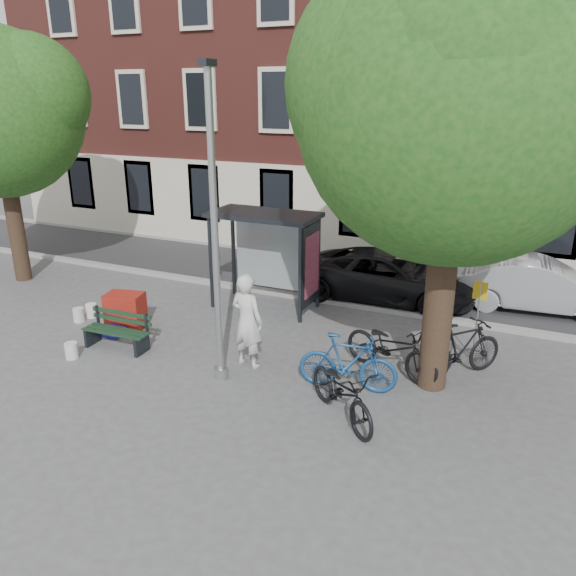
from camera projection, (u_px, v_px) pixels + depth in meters
The scene contains 22 objects.
ground at pixel (221, 378), 11.57m from camera, with size 90.00×90.00×0.00m, color #4C4C4F.
road at pixel (337, 280), 17.57m from camera, with size 40.00×4.00×0.01m, color #28282B.
curb_near at pixel (313, 298), 15.84m from camera, with size 40.00×0.25×0.12m, color gray.
curb_far at pixel (357, 262), 19.27m from camera, with size 40.00×0.25×0.12m, color gray.
building_row at pixel (398, 50), 20.41m from camera, with size 30.00×8.00×14.00m, color brown.
lamppost at pixel (215, 248), 10.65m from camera, with size 0.28×0.35×6.11m.
tree_right at pixel (459, 89), 9.32m from camera, with size 5.76×5.60×8.20m.
bus_shelter at pixel (279, 239), 14.69m from camera, with size 2.85×1.45×2.62m.
painter at pixel (247, 321), 11.78m from camera, with size 0.75×0.49×2.06m, color silver.
bench at pixel (118, 332), 12.82m from camera, with size 1.62×0.60×0.82m.
bike_a at pixel (391, 348), 11.57m from camera, with size 0.78×2.24×1.18m, color black.
bike_b at pixel (348, 363), 10.94m from camera, with size 0.55×1.95×1.17m, color navy.
bike_c at pixel (342, 392), 9.95m from camera, with size 0.73×2.10×1.10m, color black.
bike_d at pixel (461, 349), 11.44m from camera, with size 0.58×2.04×1.22m, color black.
car_dark at pixel (389, 276), 15.75m from camera, with size 2.28×4.95×1.38m, color black.
car_silver at pixel (539, 285), 14.97m from camera, with size 1.50×4.29×1.41m, color #97999F.
red_stand at pixel (125, 311), 13.89m from camera, with size 0.90×0.60×0.90m, color maroon.
blue_crate at pixel (113, 331), 13.57m from camera, with size 0.55×0.40×0.20m, color navy.
bucket_a at pixel (79, 315), 14.35m from camera, with size 0.28×0.28×0.36m, color silver.
bucket_b at pixel (91, 311), 14.64m from camera, with size 0.28×0.28×0.36m, color white.
bucket_c at pixel (71, 351), 12.38m from camera, with size 0.28×0.28×0.36m, color silver.
notice_sign at pixel (479, 305), 12.05m from camera, with size 0.30×0.09×1.77m.
Camera 1 is at (5.54, -8.80, 5.58)m, focal length 35.00 mm.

